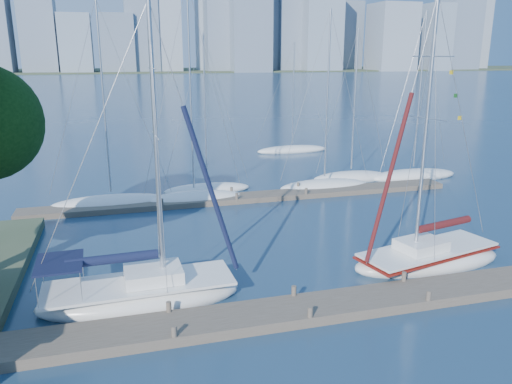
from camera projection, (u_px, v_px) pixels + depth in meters
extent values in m
plane|color=#182F4D|center=(301.00, 315.00, 19.40)|extent=(700.00, 700.00, 0.00)
cube|color=brown|center=(301.00, 310.00, 19.34)|extent=(26.00, 2.00, 0.40)
cube|color=brown|center=(248.00, 198.00, 34.74)|extent=(30.00, 1.80, 0.36)
cube|color=#38472D|center=(125.00, 71.00, 316.89)|extent=(800.00, 100.00, 1.50)
ellipsoid|color=white|center=(141.00, 298.00, 20.22)|extent=(8.17, 2.93, 1.42)
cube|color=white|center=(140.00, 283.00, 20.04)|extent=(7.57, 2.70, 0.11)
cube|color=white|center=(153.00, 274.00, 20.12)|extent=(2.33, 1.80, 0.52)
cylinder|color=silver|center=(156.00, 150.00, 18.89)|extent=(0.17, 0.17, 10.71)
cylinder|color=silver|center=(113.00, 261.00, 19.48)|extent=(3.83, 0.23, 0.09)
cylinder|color=black|center=(112.00, 259.00, 19.45)|extent=(3.53, 0.50, 0.38)
cube|color=black|center=(59.00, 263.00, 18.87)|extent=(1.78, 2.31, 0.08)
ellipsoid|color=white|center=(427.00, 261.00, 23.89)|extent=(7.96, 4.12, 1.33)
cube|color=white|center=(429.00, 249.00, 23.72)|extent=(7.37, 3.80, 0.11)
cube|color=white|center=(421.00, 245.00, 23.40)|extent=(2.44, 2.05, 0.49)
cylinder|color=silver|center=(426.00, 131.00, 21.81)|extent=(0.16, 0.16, 11.31)
cylinder|color=silver|center=(444.00, 226.00, 23.87)|extent=(3.53, 0.89, 0.09)
cylinder|color=#480F15|center=(444.00, 224.00, 23.84)|extent=(3.31, 1.08, 0.36)
cube|color=maroon|center=(428.00, 252.00, 23.76)|extent=(7.55, 3.93, 0.09)
ellipsoid|color=white|center=(112.00, 203.00, 33.32)|extent=(8.22, 3.61, 1.12)
cylinder|color=silver|center=(104.00, 100.00, 31.50)|extent=(0.12, 0.12, 12.05)
ellipsoid|color=white|center=(194.00, 199.00, 34.29)|extent=(7.03, 3.12, 1.12)
cylinder|color=silver|center=(190.00, 90.00, 32.34)|extent=(0.12, 0.12, 13.14)
ellipsoid|color=white|center=(207.00, 189.00, 36.85)|extent=(6.60, 2.69, 0.94)
cylinder|color=silver|center=(205.00, 109.00, 35.29)|extent=(0.10, 0.10, 10.40)
ellipsoid|color=white|center=(324.00, 187.00, 37.53)|extent=(7.06, 2.43, 1.12)
cylinder|color=silver|center=(328.00, 96.00, 35.74)|extent=(0.12, 0.12, 11.83)
ellipsoid|color=white|center=(351.00, 178.00, 40.16)|extent=(6.65, 3.01, 1.11)
cylinder|color=silver|center=(355.00, 101.00, 38.52)|extent=(0.12, 0.12, 10.71)
ellipsoid|color=white|center=(413.00, 176.00, 40.88)|extent=(8.04, 4.39, 1.11)
cylinder|color=silver|center=(420.00, 91.00, 39.07)|extent=(0.12, 0.12, 12.03)
ellipsoid|color=white|center=(292.00, 150.00, 52.08)|extent=(7.82, 4.11, 0.99)
cylinder|color=silver|center=(293.00, 94.00, 50.54)|extent=(0.11, 0.11, 10.15)
cube|color=gray|center=(39.00, 35.00, 289.32)|extent=(15.67, 17.61, 42.08)
cube|color=gray|center=(76.00, 44.00, 273.46)|extent=(16.90, 19.81, 31.53)
cube|color=slate|center=(117.00, 44.00, 280.58)|extent=(19.10, 16.86, 32.12)
cube|color=gray|center=(161.00, 6.00, 284.21)|extent=(21.33, 14.99, 73.66)
cube|color=gray|center=(209.00, 4.00, 305.29)|extent=(14.98, 17.46, 80.18)
cube|color=slate|center=(250.00, 3.00, 286.18)|extent=(22.96, 18.95, 77.69)
cube|color=gray|center=(275.00, 24.00, 309.21)|extent=(14.20, 17.11, 57.11)
cube|color=gray|center=(321.00, 24.00, 301.60)|extent=(23.03, 18.80, 55.54)
cube|color=slate|center=(346.00, 36.00, 338.88)|extent=(17.02, 17.52, 44.42)
cube|color=gray|center=(392.00, 38.00, 315.27)|extent=(25.07, 23.94, 41.01)
cube|color=gray|center=(434.00, 38.00, 323.11)|extent=(15.83, 21.38, 41.35)
cube|color=slate|center=(460.00, 3.00, 325.28)|extent=(22.48, 23.60, 84.77)
cube|color=gray|center=(474.00, 22.00, 352.97)|extent=(18.10, 17.08, 64.47)
cube|color=slate|center=(291.00, 2.00, 303.71)|extent=(17.86, 18.00, 82.04)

